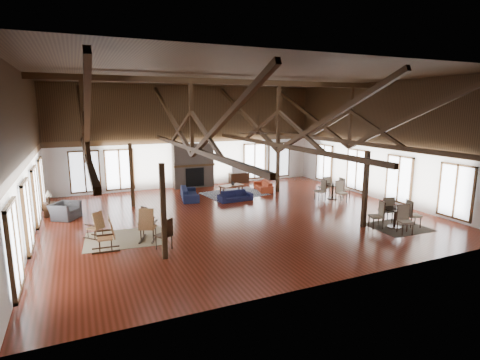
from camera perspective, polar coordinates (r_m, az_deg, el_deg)
name	(u,v)px	position (r m, az deg, el deg)	size (l,w,h in m)	color
floor	(237,215)	(16.67, -0.42, -5.42)	(16.00, 16.00, 0.00)	maroon
ceiling	(237,76)	(16.05, -0.45, 15.60)	(16.00, 14.00, 0.02)	black
wall_back	(191,137)	(22.66, -7.50, 6.56)	(16.00, 0.02, 6.00)	white
wall_front	(343,174)	(10.10, 15.46, 0.88)	(16.00, 0.02, 6.00)	white
wall_left	(24,158)	(14.89, -30.06, 2.93)	(0.02, 14.00, 6.00)	white
wall_right	(380,141)	(20.59, 20.57, 5.52)	(0.02, 14.00, 6.00)	white
roof_truss	(237,124)	(16.01, -0.44, 8.55)	(15.60, 14.07, 3.14)	black
post_grid	(237,182)	(16.31, -0.43, -0.27)	(8.16, 7.16, 3.05)	black
fireplace	(193,166)	(22.54, -7.15, 2.16)	(2.50, 0.69, 2.60)	#6E6054
ceiling_fan	(258,132)	(15.33, 2.78, 7.33)	(1.60, 1.60, 0.75)	black
sofa_navy_front	(235,196)	(19.18, -0.72, -2.45)	(1.75, 0.68, 0.51)	#131535
sofa_navy_left	(190,193)	(19.72, -7.69, -2.02)	(0.82, 2.09, 0.61)	#131835
sofa_orange	(263,186)	(21.66, 3.56, -0.87)	(0.72, 1.85, 0.54)	#B13F22
coffee_table	(231,186)	(20.63, -1.32, -0.93)	(1.47, 1.02, 0.51)	brown
vase	(233,183)	(20.61, -1.09, -0.48)	(0.20, 0.20, 0.21)	#B2B2B2
armchair	(65,211)	(17.75, -25.10, -4.28)	(1.08, 0.95, 0.70)	#353538
side_table_lamp	(49,206)	(18.46, -27.04, -3.60)	(0.46, 0.46, 1.17)	black
rocking_chair_a	(97,226)	(14.65, -21.00, -6.55)	(0.83, 0.87, 1.02)	#A0653C
rocking_chair_b	(147,225)	(13.84, -13.96, -6.73)	(0.83, 1.06, 1.22)	#A0653C
rocking_chair_c	(108,235)	(13.33, -19.43, -7.88)	(0.91, 0.53, 1.14)	#A0653C
side_chair_a	(146,215)	(15.29, -14.09, -5.24)	(0.52, 0.52, 0.90)	black
side_chair_b	(166,232)	(12.82, -11.28, -7.77)	(0.62, 0.62, 1.09)	black
cafe_table_near	(395,214)	(16.12, 22.57, -4.87)	(2.10, 2.10, 1.07)	black
cafe_table_far	(333,189)	(20.14, 13.94, -1.33)	(2.02, 2.02, 1.05)	black
cup_near	(395,207)	(16.15, 22.58, -3.77)	(0.14, 0.14, 0.11)	#B2B2B2
cup_far	(333,184)	(19.98, 13.99, -0.61)	(0.12, 0.12, 0.10)	#B2B2B2
tv_console	(239,178)	(23.80, -0.16, 0.34)	(1.26, 0.47, 0.63)	black
television	(239,169)	(23.69, -0.22, 1.76)	(0.99, 0.13, 0.57)	#B2B2B2
rug_tan	(125,238)	(14.45, -17.15, -8.51)	(2.76, 2.17, 0.01)	tan
rug_navy	(234,194)	(20.79, -0.87, -2.10)	(3.26, 2.45, 0.01)	#192447
rug_dark	(398,227)	(16.36, 22.96, -6.62)	(2.09, 1.90, 0.01)	black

